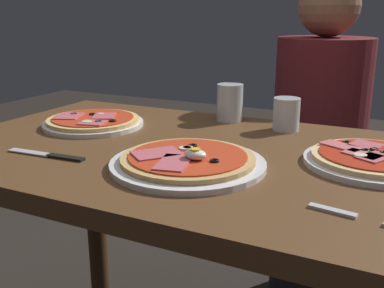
% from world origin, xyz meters
% --- Properties ---
extents(dining_table, '(1.19, 0.72, 0.76)m').
position_xyz_m(dining_table, '(0.00, 0.00, 0.63)').
color(dining_table, brown).
rests_on(dining_table, ground).
extents(pizza_foreground, '(0.31, 0.31, 0.05)m').
position_xyz_m(pizza_foreground, '(0.05, -0.12, 0.77)').
color(pizza_foreground, white).
rests_on(pizza_foreground, dining_table).
extents(pizza_across_left, '(0.27, 0.27, 0.03)m').
position_xyz_m(pizza_across_left, '(-0.33, 0.07, 0.77)').
color(pizza_across_left, white).
rests_on(pizza_across_left, dining_table).
extents(pizza_across_right, '(0.28, 0.28, 0.03)m').
position_xyz_m(pizza_across_right, '(0.38, 0.06, 0.77)').
color(pizza_across_right, white).
rests_on(pizza_across_right, dining_table).
extents(water_glass_near, '(0.07, 0.07, 0.09)m').
position_xyz_m(water_glass_near, '(0.15, 0.26, 0.80)').
color(water_glass_near, silver).
rests_on(water_glass_near, dining_table).
extents(water_glass_far, '(0.07, 0.07, 0.10)m').
position_xyz_m(water_glass_far, '(-0.03, 0.30, 0.81)').
color(water_glass_far, silver).
rests_on(water_glass_far, dining_table).
extents(fork, '(0.16, 0.04, 0.00)m').
position_xyz_m(fork, '(0.37, -0.21, 0.76)').
color(fork, silver).
rests_on(fork, dining_table).
extents(knife, '(0.20, 0.03, 0.01)m').
position_xyz_m(knife, '(-0.25, -0.19, 0.76)').
color(knife, silver).
rests_on(knife, dining_table).
extents(diner_person, '(0.32, 0.32, 1.18)m').
position_xyz_m(diner_person, '(0.16, 0.68, 0.56)').
color(diner_person, black).
rests_on(diner_person, ground).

